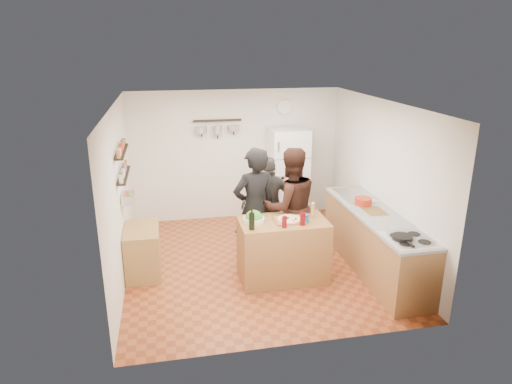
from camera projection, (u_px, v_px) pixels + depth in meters
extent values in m
plane|color=brown|center=(257.00, 263.00, 7.23)|extent=(4.20, 4.20, 0.00)
plane|color=white|center=(257.00, 104.00, 6.44)|extent=(4.20, 4.20, 0.00)
plane|color=silver|center=(236.00, 155.00, 8.79)|extent=(4.00, 0.00, 4.00)
plane|color=silver|center=(119.00, 196.00, 6.46)|extent=(0.00, 4.20, 4.20)
plane|color=silver|center=(381.00, 180.00, 7.21)|extent=(0.00, 4.20, 4.20)
cube|color=brown|center=(283.00, 250.00, 6.63)|extent=(1.25, 0.72, 0.91)
cube|color=brown|center=(289.00, 220.00, 6.48)|extent=(0.42, 0.34, 0.02)
cylinder|color=beige|center=(289.00, 219.00, 6.47)|extent=(0.34, 0.34, 0.02)
cylinder|color=silver|center=(254.00, 220.00, 6.44)|extent=(0.30, 0.30, 0.06)
cylinder|color=black|center=(252.00, 221.00, 6.15)|extent=(0.08, 0.08, 0.23)
cylinder|color=#60080F|center=(284.00, 222.00, 6.23)|extent=(0.07, 0.07, 0.16)
cylinder|color=#590807|center=(303.00, 219.00, 6.31)|extent=(0.07, 0.07, 0.18)
cylinder|color=#A47744|center=(313.00, 211.00, 6.58)|extent=(0.06, 0.06, 0.19)
cylinder|color=#194B8B|center=(306.00, 218.00, 6.41)|extent=(0.07, 0.07, 0.12)
imported|color=black|center=(255.00, 209.00, 6.86)|extent=(0.78, 0.61, 1.89)
imported|color=black|center=(290.00, 207.00, 6.97)|extent=(0.97, 0.80, 1.86)
imported|color=#2F2C29|center=(269.00, 204.00, 7.48)|extent=(0.94, 0.40, 1.59)
cube|color=#9E7042|center=(375.00, 242.00, 6.89)|extent=(0.63, 2.63, 0.90)
cube|color=white|center=(410.00, 240.00, 5.86)|extent=(0.60, 0.62, 0.02)
cylinder|color=black|center=(402.00, 237.00, 5.85)|extent=(0.26, 0.26, 0.05)
cube|color=silver|center=(354.00, 195.00, 7.53)|extent=(0.50, 0.80, 0.03)
cube|color=brown|center=(375.00, 212.00, 6.82)|extent=(0.30, 0.40, 0.02)
cylinder|color=#A42812|center=(363.00, 201.00, 7.08)|extent=(0.26, 0.26, 0.11)
cube|color=white|center=(288.00, 175.00, 8.75)|extent=(0.70, 0.68, 1.80)
cylinder|color=silver|center=(285.00, 107.00, 8.67)|extent=(0.30, 0.03, 0.30)
cube|color=black|center=(124.00, 175.00, 6.58)|extent=(0.12, 1.00, 0.02)
cube|color=black|center=(122.00, 151.00, 6.47)|extent=(0.12, 1.00, 0.02)
cube|color=silver|center=(128.00, 198.00, 6.70)|extent=(0.18, 0.35, 0.14)
cube|color=#A68146|center=(143.00, 251.00, 6.78)|extent=(0.50, 0.80, 0.73)
cube|color=black|center=(217.00, 121.00, 8.41)|extent=(0.90, 0.04, 0.04)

